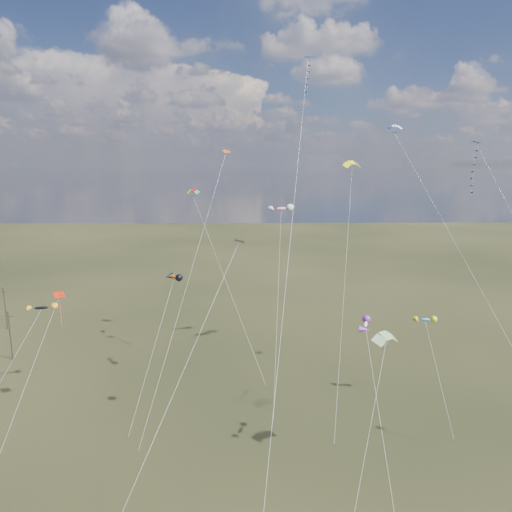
{
  "coord_description": "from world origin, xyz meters",
  "views": [
    {
      "loc": [
        -1.08,
        -37.68,
        30.23
      ],
      "look_at": [
        0.0,
        18.0,
        19.0
      ],
      "focal_mm": 32.0,
      "sensor_mm": 36.0,
      "label": 1
    }
  ],
  "objects_px": {
    "utility_pole_near": "(10,336)",
    "parafoil_yellow": "(352,163)",
    "utility_pole_far": "(5,308)",
    "novelty_black_orange": "(41,308)",
    "diamond_black_high": "(483,184)"
  },
  "relations": [
    {
      "from": "utility_pole_far",
      "to": "diamond_black_high",
      "type": "distance_m",
      "value": 81.3
    },
    {
      "from": "parafoil_yellow",
      "to": "novelty_black_orange",
      "type": "bearing_deg",
      "value": -172.22
    },
    {
      "from": "utility_pole_far",
      "to": "novelty_black_orange",
      "type": "height_order",
      "value": "novelty_black_orange"
    },
    {
      "from": "diamond_black_high",
      "to": "novelty_black_orange",
      "type": "height_order",
      "value": "diamond_black_high"
    },
    {
      "from": "diamond_black_high",
      "to": "novelty_black_orange",
      "type": "bearing_deg",
      "value": 174.47
    },
    {
      "from": "utility_pole_far",
      "to": "novelty_black_orange",
      "type": "bearing_deg",
      "value": -53.56
    },
    {
      "from": "utility_pole_far",
      "to": "novelty_black_orange",
      "type": "relative_size",
      "value": 0.64
    },
    {
      "from": "utility_pole_far",
      "to": "parafoil_yellow",
      "type": "relative_size",
      "value": 0.26
    },
    {
      "from": "diamond_black_high",
      "to": "utility_pole_near",
      "type": "bearing_deg",
      "value": 166.15
    },
    {
      "from": "utility_pole_near",
      "to": "parafoil_yellow",
      "type": "height_order",
      "value": "parafoil_yellow"
    },
    {
      "from": "utility_pole_near",
      "to": "diamond_black_high",
      "type": "xyz_separation_m",
      "value": [
        63.8,
        -15.73,
        23.92
      ]
    },
    {
      "from": "utility_pole_near",
      "to": "parafoil_yellow",
      "type": "relative_size",
      "value": 0.26
    },
    {
      "from": "utility_pole_near",
      "to": "parafoil_yellow",
      "type": "bearing_deg",
      "value": -5.49
    },
    {
      "from": "novelty_black_orange",
      "to": "utility_pole_far",
      "type": "bearing_deg",
      "value": 126.44
    },
    {
      "from": "utility_pole_near",
      "to": "utility_pole_far",
      "type": "xyz_separation_m",
      "value": [
        -8.0,
        14.0,
        0.0
      ]
    }
  ]
}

